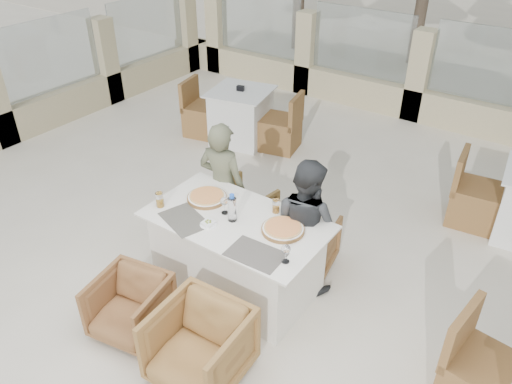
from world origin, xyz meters
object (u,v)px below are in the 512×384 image
Objects in this scene: pizza_left at (207,197)px; wine_glass_corner at (286,253)px; armchair_near_right at (200,346)px; diner_right at (305,224)px; armchair_near_left at (130,306)px; diner_left at (223,186)px; beer_glass_left at (160,200)px; dining_table at (237,254)px; water_bottle at (232,208)px; wine_glass_centre at (225,204)px; olive_dish at (208,223)px; bg_table_a at (241,116)px; beer_glass_right at (276,206)px; armchair_far_right at (304,244)px; pizza_right at (283,229)px; armchair_far_left at (241,211)px.

wine_glass_corner is at bearing -17.08° from pizza_left.
armchair_near_right is 1.43m from diner_right.
armchair_near_right is (0.77, -0.01, 0.04)m from armchair_near_left.
beer_glass_left is at bearing 69.16° from diner_left.
diner_right reaches higher than dining_table.
diner_right reaches higher than water_bottle.
diner_right is at bearing 43.60° from dining_table.
wine_glass_corner is 1.39m from diner_left.
wine_glass_centre reaches higher than olive_dish.
bg_table_a is (-1.41, 3.44, 0.12)m from armchair_near_left.
beer_glass_right is (0.22, 0.30, 0.45)m from dining_table.
beer_glass_left is 1.39m from armchair_near_right.
dining_table is at bearing 56.40° from armchair_near_left.
armchair_near_left is at bearing 54.42° from armchair_far_right.
beer_glass_left is at bearing 29.33° from armchair_far_right.
pizza_right is 1.99× the size of wine_glass_centre.
wine_glass_corner is 1.34m from beer_glass_left.
water_bottle reaches higher than beer_glass_left.
wine_glass_corner is 0.13× the size of diner_left.
beer_glass_left is 0.54m from olive_dish.
diner_right is (0.45, 0.43, 0.27)m from dining_table.
olive_dish is at bearing -91.03° from wine_glass_centre.
beer_glass_left is at bearing -179.81° from wine_glass_corner.
pizza_right is 1.16m from beer_glass_left.
armchair_far_left is at bearing 113.83° from armchair_near_right.
wine_glass_corner is 1.67× the size of olive_dish.
wine_glass_corner is 1.31× the size of beer_glass_left.
armchair_far_right is (0.50, 0.81, -0.52)m from olive_dish.
bg_table_a is (-2.46, 2.71, -0.48)m from wine_glass_corner.
armchair_far_left is at bearing 77.41° from beer_glass_left.
diner_left is (-0.89, -0.13, 0.41)m from armchair_far_right.
diner_left reaches higher than armchair_near_left.
pizza_right is at bearing 83.78° from armchair_near_right.
wine_glass_corner is 0.11× the size of bg_table_a.
pizza_left is 0.62× the size of armchair_far_right.
wine_glass_corner reaches higher than armchair_near_left.
armchair_near_left is (-0.76, -1.56, -0.00)m from armchair_far_right.
beer_glass_left is 1.09× the size of beer_glass_right.
water_bottle is at bearing -17.69° from pizza_left.
water_bottle is 0.16× the size of bg_table_a.
olive_dish is at bearing 60.50° from armchair_near_left.
armchair_far_right is (0.50, 0.59, -0.59)m from wine_glass_centre.
olive_dish is 0.19× the size of armchair_far_right.
pizza_left is 0.27× the size of diner_left.
water_bottle is 2.41× the size of olive_dish.
wine_glass_centre is 0.95m from armchair_far_left.
armchair_near_right reaches higher than armchair_far_left.
pizza_right is (0.42, 0.10, 0.41)m from dining_table.
pizza_right is 0.22× the size of bg_table_a.
beer_glass_left is (-0.27, -0.33, 0.05)m from pizza_left.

